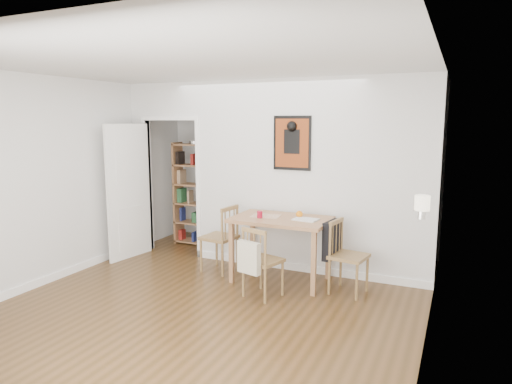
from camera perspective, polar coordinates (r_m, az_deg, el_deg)
The scene contains 15 objects.
ground at distance 5.43m, azimuth -4.73°, elevation -13.25°, with size 5.20×5.20×0.00m, color #56381B.
room_shell at distance 6.24m, azimuth 1.91°, elevation 2.04°, with size 5.20×5.20×5.20m.
dining_table at distance 5.81m, azimuth 3.11°, elevation -4.20°, with size 1.21×0.77×0.83m.
chair_left at distance 6.26m, azimuth -4.62°, elevation -5.76°, with size 0.51×0.51×0.92m.
chair_right at distance 5.57m, azimuth 11.34°, elevation -7.81°, with size 0.56×0.51×0.88m.
chair_front at distance 5.36m, azimuth 0.78°, elevation -8.64°, with size 0.52×0.56×0.85m.
bookshelf at distance 7.61m, azimuth -7.60°, elevation -0.31°, with size 0.71×0.29×1.69m.
fireplace at distance 4.86m, azimuth 19.90°, elevation -8.73°, with size 0.45×1.25×1.16m.
red_glass at distance 5.76m, azimuth 0.48°, elevation -2.82°, with size 0.07×0.07×0.09m, color maroon.
orange_fruit at distance 5.82m, azimuth 5.44°, elevation -2.77°, with size 0.09×0.09×0.09m, color orange.
placemat at distance 5.89m, azimuth 1.24°, elevation -3.00°, with size 0.36×0.27×0.00m, color beige.
notebook at distance 5.68m, azimuth 6.24°, elevation -3.43°, with size 0.30×0.22×0.01m, color silver.
mantel_lamp at distance 4.40m, azimuth 20.05°, elevation -1.46°, with size 0.14×0.14×0.22m.
ceramic_jar_a at distance 4.81m, azimuth 19.67°, elevation -1.54°, with size 0.09×0.09×0.11m, color black.
ceramic_jar_b at distance 5.07m, azimuth 20.34°, elevation -1.06°, with size 0.09×0.09×0.11m, color black.
Camera 1 is at (2.46, -4.39, 2.05)m, focal length 32.00 mm.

